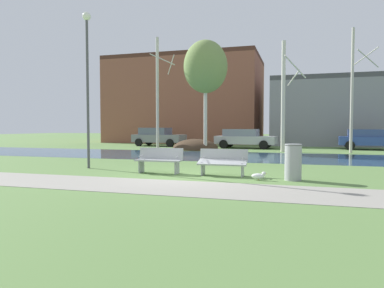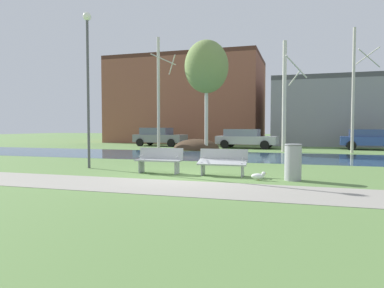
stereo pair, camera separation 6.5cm
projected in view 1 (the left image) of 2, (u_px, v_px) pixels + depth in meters
The scene contains 18 objects.
ground_plane at pixel (236, 154), 20.88m from camera, with size 120.00×120.00×0.00m, color #5B7F42.
paved_path_strip at pixel (162, 187), 9.37m from camera, with size 60.00×2.28×0.01m, color gray.
river_band at pixel (231, 156), 19.19m from camera, with size 80.00×6.56×0.01m, color #33516B.
soil_mound at pixel (195, 149), 25.08m from camera, with size 3.30×3.23×1.50m, color #423021.
bench_left at pixel (159, 160), 12.13m from camera, with size 1.61×0.59×0.87m.
bench_right at pixel (223, 161), 11.49m from camera, with size 1.61×0.59×0.87m.
trash_bin at pixel (293, 162), 10.51m from camera, with size 0.52×0.52×1.09m.
seagull at pixel (259, 176), 10.52m from camera, with size 0.47×0.17×0.27m.
streetlamp at pixel (87, 66), 13.46m from camera, with size 0.32×0.32×5.97m.
birch_far_left at pixel (158, 92), 24.94m from camera, with size 1.46×2.65×7.94m.
birch_left at pixel (205, 67), 23.64m from camera, with size 2.96×2.96×7.44m.
birch_center_left at pixel (284, 95), 22.58m from camera, with size 1.53×2.41×7.11m.
birch_center at pixel (353, 89), 21.27m from camera, with size 1.51×2.79×7.58m.
parked_van_nearest_grey at pixel (158, 136), 29.60m from camera, with size 4.46×2.27×1.54m.
parked_sedan_second_silver at pixel (244, 138), 26.45m from camera, with size 4.60×2.20×1.44m.
parked_hatch_third_blue at pixel (369, 139), 24.70m from camera, with size 4.30×2.24×1.43m.
building_brick_low at pixel (187, 101), 37.74m from camera, with size 15.49×9.19×8.79m.
building_grey_warehouse at pixel (359, 112), 31.85m from camera, with size 15.19×9.85×5.87m.
Camera 1 is at (3.43, -10.72, 1.60)m, focal length 32.88 mm.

